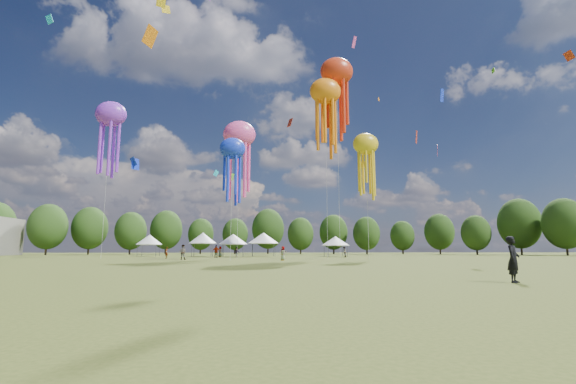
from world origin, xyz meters
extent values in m
plane|color=#384416|center=(0.00, 0.00, 0.00)|extent=(300.00, 300.00, 0.00)
imported|color=black|center=(8.31, -3.47, 0.85)|extent=(0.73, 0.72, 1.70)
imported|color=gray|center=(-9.27, 32.12, 0.91)|extent=(0.94, 0.76, 1.82)
imported|color=gray|center=(-5.99, 51.52, 0.89)|extent=(0.79, 0.99, 1.77)
imported|color=gray|center=(14.14, 44.64, 0.84)|extent=(0.96, 1.03, 1.69)
imported|color=gray|center=(-3.22, 55.12, 0.83)|extent=(1.23, 1.06, 1.65)
imported|color=gray|center=(-6.03, 42.72, 0.94)|extent=(1.16, 0.61, 1.89)
imported|color=gray|center=(5.03, 52.07, 0.77)|extent=(1.50, 0.78, 1.54)
imported|color=gray|center=(-12.49, 38.74, 0.79)|extent=(0.42, 0.61, 1.59)
imported|color=gray|center=(2.65, 27.56, 0.79)|extent=(0.73, 0.90, 1.59)
cylinder|color=#47474C|center=(-20.78, 55.19, 1.03)|extent=(0.08, 0.08, 2.06)
cylinder|color=#47474C|center=(-20.78, 58.39, 1.03)|extent=(0.08, 0.08, 2.06)
cylinder|color=#47474C|center=(-17.58, 55.19, 1.03)|extent=(0.08, 0.08, 2.06)
cylinder|color=#47474C|center=(-17.58, 58.39, 1.03)|extent=(0.08, 0.08, 2.06)
cube|color=silver|center=(-19.18, 56.79, 2.11)|extent=(3.61, 3.61, 0.10)
cone|color=silver|center=(-19.18, 56.79, 3.05)|extent=(4.69, 4.69, 1.77)
cylinder|color=#47474C|center=(-11.23, 54.51, 1.14)|extent=(0.08, 0.08, 2.28)
cylinder|color=#47474C|center=(-11.23, 57.96, 1.14)|extent=(0.08, 0.08, 2.28)
cylinder|color=#47474C|center=(-7.77, 54.51, 1.14)|extent=(0.08, 0.08, 2.28)
cylinder|color=#47474C|center=(-7.77, 57.96, 1.14)|extent=(0.08, 0.08, 2.28)
cube|color=silver|center=(-9.50, 56.24, 2.33)|extent=(3.85, 3.85, 0.10)
cone|color=silver|center=(-9.50, 56.24, 3.36)|extent=(5.01, 5.01, 1.95)
cylinder|color=#47474C|center=(-5.56, 49.96, 1.03)|extent=(0.08, 0.08, 2.06)
cylinder|color=#47474C|center=(-5.56, 53.45, 1.03)|extent=(0.08, 0.08, 2.06)
cylinder|color=#47474C|center=(-2.06, 49.96, 1.03)|extent=(0.08, 0.08, 2.06)
cylinder|color=#47474C|center=(-2.06, 53.45, 1.03)|extent=(0.08, 0.08, 2.06)
cube|color=silver|center=(-3.81, 51.71, 2.11)|extent=(3.89, 3.89, 0.10)
cone|color=silver|center=(-3.81, 51.71, 3.04)|extent=(5.06, 5.06, 1.77)
cylinder|color=#47474C|center=(-0.38, 53.28, 1.14)|extent=(0.08, 0.08, 2.28)
cylinder|color=#47474C|center=(-0.38, 57.29, 1.14)|extent=(0.08, 0.08, 2.28)
cylinder|color=#47474C|center=(3.63, 53.28, 1.14)|extent=(0.08, 0.08, 2.28)
cylinder|color=#47474C|center=(3.63, 57.29, 1.14)|extent=(0.08, 0.08, 2.28)
cube|color=silver|center=(1.63, 55.28, 2.33)|extent=(4.41, 4.41, 0.10)
cone|color=silver|center=(1.63, 55.28, 3.36)|extent=(5.73, 5.73, 1.96)
cylinder|color=#47474C|center=(12.51, 49.34, 0.93)|extent=(0.08, 0.08, 1.87)
cylinder|color=#47474C|center=(12.51, 52.74, 0.93)|extent=(0.08, 0.08, 1.87)
cylinder|color=#47474C|center=(15.90, 49.34, 0.93)|extent=(0.08, 0.08, 1.87)
cylinder|color=#47474C|center=(15.90, 52.74, 0.93)|extent=(0.08, 0.08, 1.87)
cube|color=silver|center=(14.20, 51.04, 1.92)|extent=(3.80, 3.80, 0.10)
cone|color=silver|center=(14.20, 51.04, 2.77)|extent=(4.93, 4.93, 1.60)
ellipsoid|color=#FB4A9D|center=(-2.69, 34.33, 16.69)|extent=(4.39, 3.08, 3.74)
cylinder|color=beige|center=(-2.69, 34.33, 8.34)|extent=(0.03, 0.03, 16.69)
ellipsoid|color=orange|center=(9.62, 35.96, 24.10)|extent=(4.60, 3.22, 3.91)
cylinder|color=beige|center=(9.62, 35.96, 12.05)|extent=(0.03, 0.03, 24.10)
ellipsoid|color=yellow|center=(12.98, 28.30, 14.15)|extent=(3.18, 2.23, 2.71)
cylinder|color=beige|center=(12.98, 28.30, 7.08)|extent=(0.03, 0.03, 14.15)
ellipsoid|color=#9233E4|center=(-21.19, 38.94, 20.52)|extent=(4.33, 3.03, 3.68)
cylinder|color=beige|center=(-21.19, 38.94, 10.26)|extent=(0.03, 0.03, 20.52)
ellipsoid|color=#1834DF|center=(-3.26, 26.56, 12.66)|extent=(2.93, 2.05, 2.49)
cylinder|color=beige|center=(-3.26, 26.56, 6.33)|extent=(0.03, 0.03, 12.66)
ellipsoid|color=red|center=(11.68, 37.26, 27.90)|extent=(5.01, 3.51, 4.26)
cylinder|color=beige|center=(11.68, 37.26, 13.95)|extent=(0.03, 0.03, 27.90)
cube|color=red|center=(6.67, 56.13, 26.00)|extent=(1.13, 1.39, 1.86)
cube|color=orange|center=(26.06, 59.31, 32.91)|extent=(0.48, 0.51, 0.82)
cube|color=yellow|center=(-13.16, 34.05, 34.27)|extent=(1.39, 0.75, 1.56)
cube|color=#67DE24|center=(-4.35, 49.40, 13.64)|extent=(1.25, 0.65, 1.38)
cube|color=#1834DF|center=(21.60, 25.15, 19.56)|extent=(0.91, 1.29, 1.76)
cube|color=red|center=(38.77, 24.97, 25.52)|extent=(1.22, 0.62, 1.41)
cube|color=orange|center=(-14.29, 31.15, 28.45)|extent=(1.72, 2.05, 2.39)
cube|color=#1834DF|center=(-24.73, 64.75, 18.80)|extent=(1.36, 1.48, 2.44)
cube|color=#1BBAE8|center=(-24.58, 27.08, 27.58)|extent=(1.01, 0.41, 1.12)
cube|color=#FB4A9D|center=(18.80, 51.73, 41.25)|extent=(1.18, 2.31, 2.46)
cube|color=red|center=(28.22, 46.79, 20.98)|extent=(0.95, 2.02, 2.60)
cube|color=yellow|center=(23.74, 64.18, 19.72)|extent=(1.38, 1.16, 1.97)
cube|color=#67DE24|center=(34.19, 33.24, 27.28)|extent=(0.20, 0.81, 0.93)
cube|color=#1834DF|center=(-24.94, 64.17, 19.19)|extent=(1.79, 1.38, 1.94)
cube|color=#1BBAE8|center=(-7.23, 53.55, 15.04)|extent=(1.04, 0.60, 1.26)
cube|color=#FB4A9D|center=(25.32, 34.09, 15.21)|extent=(0.76, 1.47, 1.85)
cylinder|color=#38281C|center=(-47.17, 78.19, 1.68)|extent=(0.44, 0.44, 3.36)
ellipsoid|color=#254015|center=(-47.17, 78.19, 6.51)|extent=(8.40, 8.40, 10.51)
cylinder|color=#38281C|center=(-40.68, 85.49, 1.71)|extent=(0.44, 0.44, 3.41)
ellipsoid|color=#254015|center=(-40.68, 85.49, 6.61)|extent=(8.53, 8.53, 10.66)
cylinder|color=#38281C|center=(-30.60, 85.02, 1.53)|extent=(0.44, 0.44, 3.07)
ellipsoid|color=#254015|center=(-30.60, 85.02, 5.94)|extent=(7.66, 7.66, 9.58)
cylinder|color=#38281C|center=(-23.51, 93.33, 1.72)|extent=(0.44, 0.44, 3.43)
ellipsoid|color=#254015|center=(-23.51, 93.33, 6.65)|extent=(8.58, 8.58, 10.73)
cylinder|color=#38281C|center=(-14.76, 98.96, 1.47)|extent=(0.44, 0.44, 2.95)
ellipsoid|color=#254015|center=(-14.76, 98.96, 5.71)|extent=(7.37, 7.37, 9.21)
cylinder|color=#38281C|center=(-4.70, 95.06, 1.45)|extent=(0.44, 0.44, 2.89)
ellipsoid|color=#254015|center=(-4.70, 95.06, 5.61)|extent=(7.23, 7.23, 9.04)
cylinder|color=#38281C|center=(4.91, 99.49, 1.92)|extent=(0.44, 0.44, 3.84)
ellipsoid|color=#254015|center=(4.91, 99.49, 7.44)|extent=(9.60, 9.60, 11.99)
cylinder|color=#38281C|center=(13.19, 88.44, 1.42)|extent=(0.44, 0.44, 2.84)
ellipsoid|color=#254015|center=(13.19, 88.44, 5.51)|extent=(7.11, 7.11, 8.89)
cylinder|color=#38281C|center=(22.93, 91.04, 1.58)|extent=(0.44, 0.44, 3.16)
ellipsoid|color=#254015|center=(22.93, 91.04, 6.13)|extent=(7.91, 7.91, 9.88)
cylinder|color=#38281C|center=(30.69, 85.29, 1.44)|extent=(0.44, 0.44, 2.88)
ellipsoid|color=#254015|center=(30.69, 85.29, 5.59)|extent=(7.21, 7.21, 9.01)
cylinder|color=#38281C|center=(41.52, 87.24, 1.31)|extent=(0.44, 0.44, 2.63)
ellipsoid|color=#254015|center=(41.52, 87.24, 5.09)|extent=(6.57, 6.57, 8.22)
cylinder|color=#38281C|center=(50.52, 83.73, 1.56)|extent=(0.44, 0.44, 3.13)
ellipsoid|color=#254015|center=(50.52, 83.73, 6.06)|extent=(7.81, 7.81, 9.77)
cylinder|color=#38281C|center=(53.64, 71.81, 1.36)|extent=(0.44, 0.44, 2.72)
ellipsoid|color=#254015|center=(53.64, 71.81, 5.27)|extent=(6.80, 6.80, 8.50)
cylinder|color=#38281C|center=(62.96, 68.92, 1.90)|extent=(0.44, 0.44, 3.81)
ellipsoid|color=#254015|center=(62.96, 68.92, 7.38)|extent=(9.52, 9.52, 11.90)
cylinder|color=#38281C|center=(66.57, 59.80, 1.76)|extent=(0.44, 0.44, 3.51)
ellipsoid|color=#254015|center=(66.57, 59.80, 6.80)|extent=(8.78, 8.78, 10.97)
camera|label=1|loc=(-1.53, -17.08, 1.20)|focal=24.25mm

